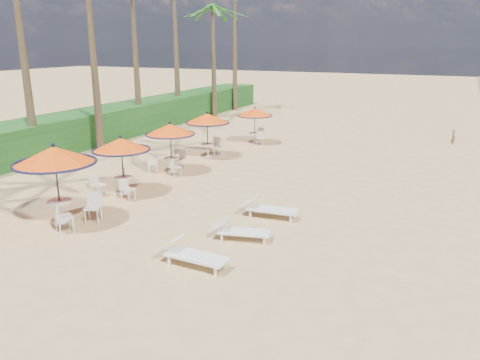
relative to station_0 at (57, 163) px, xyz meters
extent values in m
plane|color=tan|center=(5.13, -0.17, -2.04)|extent=(160.00, 160.00, 0.00)
cube|color=#194716|center=(-8.37, 10.83, -1.14)|extent=(3.00, 40.00, 1.80)
cylinder|color=black|center=(-0.09, 0.00, -0.76)|extent=(0.06, 0.06, 2.56)
cone|color=#F15315|center=(-0.09, 0.00, 0.24)|extent=(2.56, 2.56, 0.56)
torus|color=#111234|center=(-0.09, 0.00, -0.01)|extent=(2.56, 2.56, 0.08)
sphere|color=#111234|center=(-0.09, 0.00, 0.57)|extent=(0.13, 0.13, 0.13)
cylinder|color=white|center=(-0.09, 0.00, -1.28)|extent=(0.78, 0.78, 0.04)
cylinder|color=white|center=(-0.09, 0.00, -1.65)|extent=(0.09, 0.09, 0.78)
cylinder|color=black|center=(-0.26, 3.37, -0.94)|extent=(0.05, 0.05, 2.20)
cone|color=#F15315|center=(-0.26, 3.37, -0.08)|extent=(2.20, 2.20, 0.48)
torus|color=#111234|center=(-0.26, 3.37, -0.30)|extent=(2.20, 2.20, 0.07)
sphere|color=#111234|center=(-0.26, 3.37, 0.20)|extent=(0.11, 0.11, 0.11)
cylinder|color=white|center=(-0.26, 3.37, -1.39)|extent=(0.67, 0.67, 0.04)
cylinder|color=white|center=(-0.26, 3.37, -1.70)|extent=(0.08, 0.08, 0.67)
cylinder|color=black|center=(-0.31, 6.77, -0.93)|extent=(0.05, 0.05, 2.21)
cone|color=#F15315|center=(-0.31, 6.77, -0.07)|extent=(2.21, 2.21, 0.48)
torus|color=#111234|center=(-0.31, 6.77, -0.29)|extent=(2.21, 2.21, 0.07)
sphere|color=#111234|center=(-0.31, 6.77, 0.21)|extent=(0.12, 0.12, 0.12)
cylinder|color=white|center=(-0.31, 6.77, -1.38)|extent=(0.67, 0.67, 0.04)
cylinder|color=white|center=(-0.31, 6.77, -1.70)|extent=(0.08, 0.08, 0.67)
cylinder|color=black|center=(-0.27, 10.04, -0.92)|extent=(0.05, 0.05, 2.23)
cone|color=#F15315|center=(-0.27, 10.04, -0.04)|extent=(2.23, 2.23, 0.49)
torus|color=#111234|center=(-0.27, 10.04, -0.27)|extent=(2.24, 2.24, 0.07)
sphere|color=#111234|center=(-0.27, 10.04, 0.24)|extent=(0.12, 0.12, 0.12)
cylinder|color=white|center=(-0.27, 10.04, -1.37)|extent=(0.68, 0.68, 0.04)
cylinder|color=white|center=(-0.27, 10.04, -1.70)|extent=(0.08, 0.08, 0.68)
cylinder|color=black|center=(0.53, 14.16, -1.02)|extent=(0.04, 0.04, 2.04)
cone|color=#F15315|center=(0.53, 14.16, -0.22)|extent=(2.04, 2.04, 0.44)
torus|color=#111234|center=(0.53, 14.16, -0.42)|extent=(2.04, 2.04, 0.06)
sphere|color=#111234|center=(0.53, 14.16, 0.04)|extent=(0.11, 0.11, 0.11)
cylinder|color=white|center=(0.53, 14.16, -1.43)|extent=(0.62, 0.62, 0.04)
cylinder|color=white|center=(0.53, 14.16, -1.73)|extent=(0.07, 0.07, 0.62)
cube|color=white|center=(5.40, -0.75, -1.75)|extent=(1.73, 0.68, 0.07)
cube|color=white|center=(4.55, -0.72, -1.53)|extent=(0.59, 0.64, 0.42)
cube|color=white|center=(5.40, -0.75, -1.91)|extent=(0.06, 0.06, 0.24)
cube|color=white|center=(5.80, 1.34, -1.78)|extent=(1.62, 0.92, 0.06)
cube|color=white|center=(5.06, 1.16, -1.58)|extent=(0.63, 0.67, 0.38)
cube|color=white|center=(5.80, 1.34, -1.93)|extent=(0.05, 0.05, 0.22)
cube|color=white|center=(5.87, 3.43, -1.76)|extent=(1.73, 0.77, 0.07)
cube|color=white|center=(5.03, 3.35, -1.54)|extent=(0.62, 0.66, 0.42)
cube|color=white|center=(5.87, 3.43, -1.92)|extent=(0.06, 0.06, 0.24)
cone|color=brown|center=(-7.27, 5.46, 3.16)|extent=(0.44, 0.44, 10.40)
cone|color=brown|center=(-5.63, 8.20, 2.52)|extent=(0.44, 0.44, 9.11)
cone|color=brown|center=(-7.59, 14.13, 2.64)|extent=(0.44, 0.44, 9.35)
cone|color=brown|center=(-8.04, 19.46, 3.00)|extent=(0.44, 0.44, 10.07)
cone|color=brown|center=(-6.54, 22.37, 2.01)|extent=(0.44, 0.44, 8.09)
sphere|color=#1C601B|center=(-6.54, 22.37, 6.06)|extent=(0.56, 0.56, 0.56)
cone|color=brown|center=(-6.59, 26.23, 2.92)|extent=(0.44, 0.44, 9.90)
imported|color=#8C5D47|center=(10.94, 18.70, -1.58)|extent=(0.33, 0.39, 0.91)
camera|label=1|loc=(11.17, -10.29, 3.61)|focal=35.00mm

